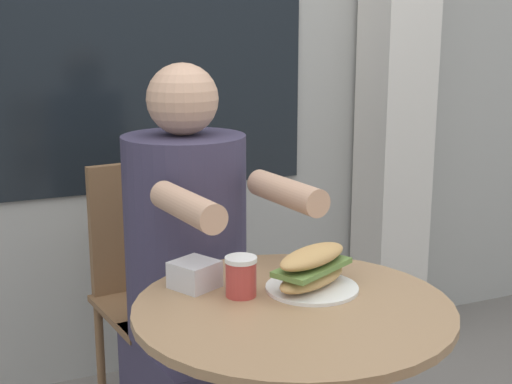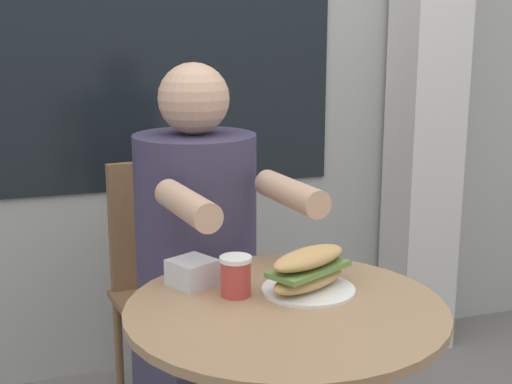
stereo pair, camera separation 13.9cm
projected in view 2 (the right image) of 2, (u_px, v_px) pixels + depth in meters
lattice_pillar at (429, 51)px, 2.73m from camera, size 0.23×0.23×2.40m
diner_chair at (171, 270)px, 2.31m from camera, size 0.42×0.42×0.87m
seated_diner at (202, 308)px, 1.99m from camera, size 0.39×0.62×1.20m
sandwich_on_plate at (309, 273)px, 1.55m from camera, size 0.23×0.21×0.10m
drink_cup at (236, 276)px, 1.53m from camera, size 0.07×0.07×0.09m
napkin_box at (192, 273)px, 1.59m from camera, size 0.12×0.12×0.06m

